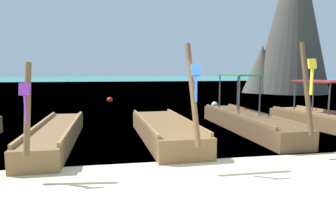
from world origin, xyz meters
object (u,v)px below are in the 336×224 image
at_px(longtail_boat_yellow_ribbon, 247,121).
at_px(longtail_boat_blue_ribbon, 165,130).
at_px(longtail_boat_orange_ribbon, 335,122).
at_px(karst_rock, 291,17).
at_px(mooring_buoy_near, 110,100).
at_px(longtail_boat_violet_ribbon, 56,135).
at_px(mooring_buoy_far, 215,105).

bearing_deg(longtail_boat_yellow_ribbon, longtail_boat_blue_ribbon, -163.81).
relative_size(longtail_boat_blue_ribbon, longtail_boat_orange_ribbon, 0.93).
relative_size(longtail_boat_yellow_ribbon, karst_rock, 0.44).
relative_size(longtail_boat_orange_ribbon, mooring_buoy_near, 16.44).
relative_size(longtail_boat_blue_ribbon, karst_rock, 0.39).
relative_size(longtail_boat_violet_ribbon, karst_rock, 0.40).
height_order(longtail_boat_blue_ribbon, mooring_buoy_far, longtail_boat_blue_ribbon).
bearing_deg(mooring_buoy_near, longtail_boat_yellow_ribbon, -66.09).
height_order(longtail_boat_violet_ribbon, longtail_boat_yellow_ribbon, longtail_boat_yellow_ribbon).
relative_size(longtail_boat_blue_ribbon, longtail_boat_yellow_ribbon, 0.88).
distance_m(longtail_boat_orange_ribbon, mooring_buoy_near, 13.95).
relative_size(longtail_boat_orange_ribbon, mooring_buoy_far, 17.57).
xyz_separation_m(longtail_boat_violet_ribbon, karst_rock, (18.95, 18.58, 7.04)).
relative_size(longtail_boat_violet_ribbon, longtail_boat_blue_ribbon, 1.04).
relative_size(karst_rock, mooring_buoy_far, 42.14).
distance_m(longtail_boat_violet_ribbon, longtail_boat_yellow_ribbon, 6.46).
height_order(longtail_boat_violet_ribbon, longtail_boat_orange_ribbon, longtail_boat_orange_ribbon).
distance_m(longtail_boat_blue_ribbon, longtail_boat_orange_ribbon, 6.31).
xyz_separation_m(longtail_boat_blue_ribbon, longtail_boat_orange_ribbon, (6.30, 0.39, 0.02)).
bearing_deg(mooring_buoy_near, mooring_buoy_far, -34.02).
xyz_separation_m(karst_rock, mooring_buoy_near, (-17.38, -6.85, -7.12)).
bearing_deg(mooring_buoy_far, mooring_buoy_near, 145.98).
height_order(longtail_boat_violet_ribbon, longtail_boat_blue_ribbon, longtail_boat_blue_ribbon).
height_order(longtail_boat_orange_ribbon, mooring_buoy_far, longtail_boat_orange_ribbon).
bearing_deg(longtail_boat_orange_ribbon, longtail_boat_yellow_ribbon, 170.65).
bearing_deg(longtail_boat_orange_ribbon, longtail_boat_violet_ribbon, -178.20).
bearing_deg(longtail_boat_yellow_ribbon, longtail_boat_orange_ribbon, -9.35).
bearing_deg(mooring_buoy_far, longtail_boat_orange_ribbon, -74.92).
xyz_separation_m(longtail_boat_blue_ribbon, longtail_boat_yellow_ribbon, (3.15, 0.91, 0.05)).
height_order(longtail_boat_blue_ribbon, karst_rock, karst_rock).
distance_m(mooring_buoy_near, mooring_buoy_far, 7.25).
distance_m(longtail_boat_blue_ribbon, mooring_buoy_far, 8.89).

